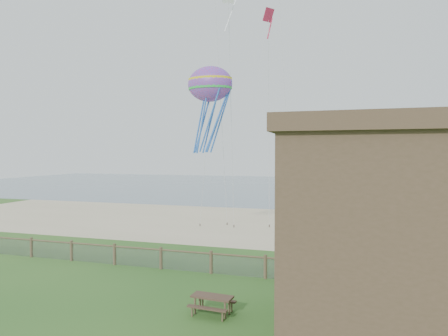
# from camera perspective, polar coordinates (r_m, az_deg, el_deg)

# --- Properties ---
(ground) EXTENTS (160.00, 160.00, 0.00)m
(ground) POSITION_cam_1_polar(r_m,az_deg,el_deg) (17.26, -8.68, -20.23)
(ground) COLOR #25561D
(ground) RESTS_ON ground
(sand_beach) EXTENTS (72.00, 20.00, 0.02)m
(sand_beach) POSITION_cam_1_polar(r_m,az_deg,el_deg) (37.63, 6.06, -7.99)
(sand_beach) COLOR #C6B78F
(sand_beach) RESTS_ON ground
(ocean) EXTENTS (160.00, 68.00, 0.02)m
(ocean) POSITION_cam_1_polar(r_m,az_deg,el_deg) (80.97, 11.91, -2.66)
(ocean) COLOR slate
(ocean) RESTS_ON ground
(chainlink_fence) EXTENTS (36.20, 0.20, 1.25)m
(chainlink_fence) POSITION_cam_1_polar(r_m,az_deg,el_deg) (22.36, -1.86, -13.50)
(chainlink_fence) COLOR #4B372A
(chainlink_fence) RESTS_ON ground
(picnic_table) EXTENTS (1.78, 1.41, 0.71)m
(picnic_table) POSITION_cam_1_polar(r_m,az_deg,el_deg) (17.19, -1.71, -19.02)
(picnic_table) COLOR brown
(picnic_table) RESTS_ON ground
(octopus_kite) EXTENTS (4.02, 3.15, 7.46)m
(octopus_kite) POSITION_cam_1_polar(r_m,az_deg,el_deg) (32.57, -2.00, 8.57)
(octopus_kite) COLOR #E02366
(kite_white) EXTENTS (1.71, 2.08, 2.78)m
(kite_white) POSITION_cam_1_polar(r_m,az_deg,el_deg) (33.24, 0.63, 22.11)
(kite_white) COLOR white
(kite_red) EXTENTS (1.79, 1.71, 2.08)m
(kite_red) POSITION_cam_1_polar(r_m,az_deg,el_deg) (33.14, 6.37, 20.13)
(kite_red) COLOR #C62345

